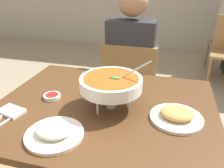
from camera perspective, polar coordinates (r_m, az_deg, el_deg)
dining_table_main at (r=1.21m, az=-1.86°, el=-10.43°), size 1.11×0.89×0.77m
chair_diner_main at (r=1.88m, az=4.53°, el=-0.95°), size 0.44×0.44×0.90m
diner_main at (r=1.82m, az=4.98°, el=6.14°), size 0.40×0.45×1.31m
curry_bowl at (r=1.06m, az=-0.26°, el=0.07°), size 0.33×0.30×0.26m
rice_plate at (r=0.96m, az=-14.56°, el=-11.77°), size 0.24×0.24×0.06m
appetizer_plate at (r=1.07m, az=16.16°, el=-7.76°), size 0.24×0.24×0.06m
sauce_dish at (r=1.24m, az=-14.99°, el=-2.92°), size 0.09×0.09×0.02m
napkin_folded at (r=1.18m, az=-24.36°, el=-6.37°), size 0.14×0.11×0.02m
fork_utensil at (r=1.16m, az=-26.57°, el=-7.58°), size 0.05×0.17×0.01m
spoon_utensil at (r=1.13m, az=-24.63°, el=-8.07°), size 0.04×0.17×0.01m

